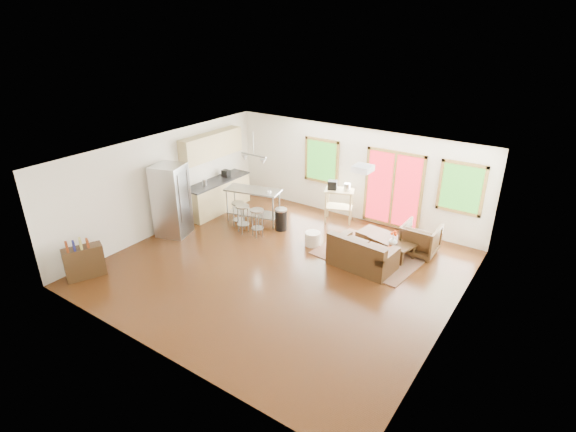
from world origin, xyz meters
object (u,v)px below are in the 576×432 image
Objects in this scene: rug at (370,255)px; refrigerator at (172,200)px; coffee_table at (393,242)px; loveseat at (362,255)px; ottoman at (372,239)px; kitchen_cart at (338,194)px; armchair at (420,238)px; island at (253,200)px.

rug is 5.20m from refrigerator.
coffee_table is (0.44, 0.27, 0.35)m from rug.
coffee_table is (0.37, 0.90, 0.06)m from loveseat.
refrigerator is (-4.62, -2.29, 0.74)m from ottoman.
loveseat is at bearing -3.58° from refrigerator.
refrigerator is 4.45m from kitchen_cart.
armchair is at bearing 63.19° from loveseat.
armchair is 1.15m from ottoman.
ottoman is (-1.09, -0.32, -0.21)m from armchair.
rug is at bearing -148.75° from coffee_table.
rug is 3.59m from island.
refrigerator reaches higher than rug.
kitchen_cart reaches higher than island.
kitchen_cart is at bearing 141.24° from rug.
refrigerator is at bearing -160.81° from loveseat.
refrigerator reaches higher than coffee_table.
kitchen_cart is at bearing 153.60° from coffee_table.
coffee_table is at bearing 4.68° from island.
island is (-3.60, 0.57, 0.35)m from loveseat.
kitchen_cart is (1.93, 1.34, 0.16)m from island.
island reaches higher than ottoman.
kitchen_cart is at bearing 26.87° from refrigerator.
coffee_table is at bearing -16.58° from ottoman.
rug is at bearing 0.92° from island.
armchair is at bearing 6.92° from refrigerator.
coffee_table is 3.99m from island.
armchair is (0.87, 1.40, 0.11)m from loveseat.
loveseat is 0.95× the size of island.
loveseat is at bearing -83.84° from rug.
loveseat is 2.47× the size of ottoman.
rug is at bearing 3.48° from refrigerator.
ottoman is (-0.15, 0.44, 0.20)m from rug.
ottoman is 1.77m from kitchen_cart.
kitchen_cart is at bearing -11.54° from armchair.
refrigerator is (-4.77, -1.84, 0.94)m from rug.
coffee_table is at bearing 4.41° from refrigerator.
armchair is 0.52× the size of island.
kitchen_cart is (-1.59, 1.28, 0.80)m from rug.
refrigerator is at bearing 24.48° from armchair.
coffee_table is 1.91× the size of ottoman.
ottoman is (-0.59, 0.18, -0.16)m from coffee_table.
kitchen_cart is at bearing 34.62° from island.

